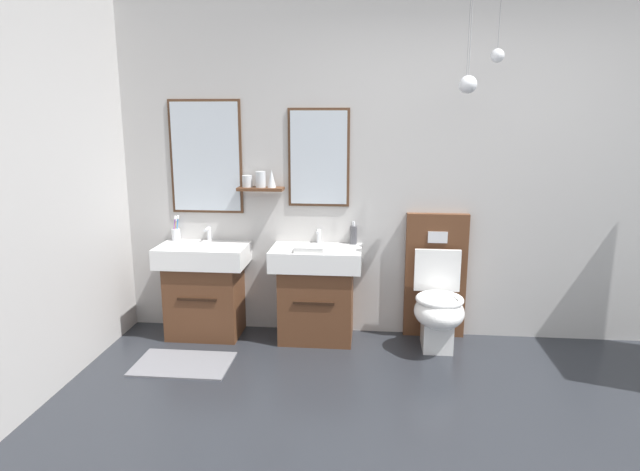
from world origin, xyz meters
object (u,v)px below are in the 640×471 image
Objects in this scene: toilet at (437,297)px; soap_dispenser at (353,234)px; vanity_sink_left at (205,287)px; folded_hand_towel at (309,249)px; vanity_sink_right at (317,290)px; toothbrush_cup at (176,233)px.

toilet reaches higher than soap_dispenser.
folded_hand_towel is at bearing -8.22° from vanity_sink_left.
toilet is at bearing 6.40° from folded_hand_towel.
soap_dispenser is at bearing 41.28° from folded_hand_towel.
toothbrush_cup is at bearing 172.90° from vanity_sink_right.
toothbrush_cup reaches higher than vanity_sink_right.
folded_hand_towel reaches higher than vanity_sink_right.
vanity_sink_left is 1.00× the size of vanity_sink_right.
vanity_sink_right is at bearing 0.00° from vanity_sink_left.
vanity_sink_right is 4.09× the size of soap_dispenser.
vanity_sink_left is 3.38× the size of folded_hand_towel.
toothbrush_cup reaches higher than vanity_sink_left.
soap_dispenser is (1.18, 0.16, 0.42)m from vanity_sink_left.
toilet is 0.81m from soap_dispenser.
folded_hand_towel reaches higher than vanity_sink_left.
toothbrush_cup is 0.96× the size of folded_hand_towel.
folded_hand_towel is (-0.97, -0.11, 0.39)m from toilet.
vanity_sink_left is 0.51m from toothbrush_cup.
toothbrush_cup reaches higher than soap_dispenser.
toothbrush_cup is (-2.10, 0.16, 0.43)m from toilet.
vanity_sink_left is 0.90m from vanity_sink_right.
toothbrush_cup is 1.45m from soap_dispenser.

